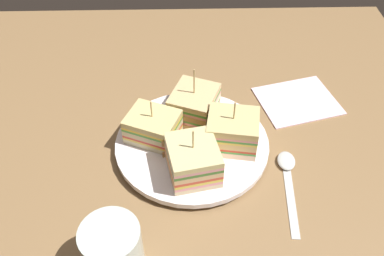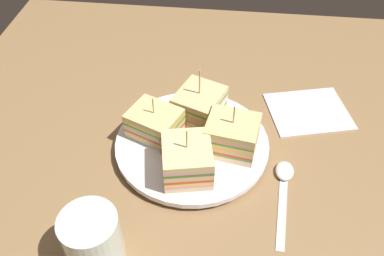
{
  "view_description": "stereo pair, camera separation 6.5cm",
  "coord_description": "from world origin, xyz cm",
  "px_view_note": "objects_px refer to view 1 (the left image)",
  "views": [
    {
      "loc": [
        1.16,
        46.12,
        50.27
      ],
      "look_at": [
        0.0,
        0.0,
        4.74
      ],
      "focal_mm": 38.81,
      "sensor_mm": 36.0,
      "label": 1
    },
    {
      "loc": [
        -5.3,
        45.83,
        50.27
      ],
      "look_at": [
        0.0,
        0.0,
        4.74
      ],
      "focal_mm": 38.81,
      "sensor_mm": 36.0,
      "label": 2
    }
  ],
  "objects_px": {
    "sandwich_wedge_1": "(232,131)",
    "sandwich_wedge_2": "(194,104)",
    "napkin": "(297,100)",
    "sandwich_wedge_0": "(190,160)",
    "chip_pile": "(194,141)",
    "plate": "(192,144)",
    "spoon": "(287,170)",
    "drinking_glass": "(114,253)",
    "sandwich_wedge_3": "(153,127)"
  },
  "relations": [
    {
      "from": "sandwich_wedge_1",
      "to": "sandwich_wedge_2",
      "type": "xyz_separation_m",
      "value": [
        0.06,
        -0.07,
        -0.0
      ]
    },
    {
      "from": "napkin",
      "to": "sandwich_wedge_0",
      "type": "bearing_deg",
      "value": 40.94
    },
    {
      "from": "sandwich_wedge_0",
      "to": "chip_pile",
      "type": "distance_m",
      "value": 0.06
    },
    {
      "from": "sandwich_wedge_1",
      "to": "napkin",
      "type": "distance_m",
      "value": 0.19
    },
    {
      "from": "plate",
      "to": "spoon",
      "type": "relative_size",
      "value": 1.57
    },
    {
      "from": "chip_pile",
      "to": "spoon",
      "type": "height_order",
      "value": "chip_pile"
    },
    {
      "from": "spoon",
      "to": "drinking_glass",
      "type": "relative_size",
      "value": 1.92
    },
    {
      "from": "plate",
      "to": "sandwich_wedge_3",
      "type": "xyz_separation_m",
      "value": [
        0.06,
        -0.01,
        0.03
      ]
    },
    {
      "from": "spoon",
      "to": "napkin",
      "type": "xyz_separation_m",
      "value": [
        -0.05,
        -0.17,
        -0.0
      ]
    },
    {
      "from": "spoon",
      "to": "drinking_glass",
      "type": "bearing_deg",
      "value": 126.05
    },
    {
      "from": "drinking_glass",
      "to": "sandwich_wedge_0",
      "type": "bearing_deg",
      "value": -124.23
    },
    {
      "from": "plate",
      "to": "spoon",
      "type": "distance_m",
      "value": 0.16
    },
    {
      "from": "sandwich_wedge_1",
      "to": "sandwich_wedge_3",
      "type": "xyz_separation_m",
      "value": [
        0.12,
        -0.02,
        -0.01
      ]
    },
    {
      "from": "plate",
      "to": "sandwich_wedge_2",
      "type": "height_order",
      "value": "sandwich_wedge_2"
    },
    {
      "from": "sandwich_wedge_3",
      "to": "chip_pile",
      "type": "height_order",
      "value": "sandwich_wedge_3"
    },
    {
      "from": "sandwich_wedge_1",
      "to": "chip_pile",
      "type": "height_order",
      "value": "sandwich_wedge_1"
    },
    {
      "from": "napkin",
      "to": "spoon",
      "type": "bearing_deg",
      "value": 73.08
    },
    {
      "from": "sandwich_wedge_3",
      "to": "spoon",
      "type": "distance_m",
      "value": 0.22
    },
    {
      "from": "sandwich_wedge_0",
      "to": "napkin",
      "type": "relative_size",
      "value": 0.66
    },
    {
      "from": "sandwich_wedge_3",
      "to": "spoon",
      "type": "height_order",
      "value": "sandwich_wedge_3"
    },
    {
      "from": "sandwich_wedge_2",
      "to": "spoon",
      "type": "xyz_separation_m",
      "value": [
        -0.14,
        0.12,
        -0.04
      ]
    },
    {
      "from": "sandwich_wedge_2",
      "to": "sandwich_wedge_3",
      "type": "height_order",
      "value": "sandwich_wedge_2"
    },
    {
      "from": "drinking_glass",
      "to": "sandwich_wedge_3",
      "type": "bearing_deg",
      "value": -100.43
    },
    {
      "from": "plate",
      "to": "sandwich_wedge_0",
      "type": "xyz_separation_m",
      "value": [
        0.01,
        0.06,
        0.03
      ]
    },
    {
      "from": "sandwich_wedge_2",
      "to": "spoon",
      "type": "bearing_deg",
      "value": 72.36
    },
    {
      "from": "sandwich_wedge_0",
      "to": "sandwich_wedge_3",
      "type": "height_order",
      "value": "sandwich_wedge_0"
    },
    {
      "from": "sandwich_wedge_2",
      "to": "drinking_glass",
      "type": "bearing_deg",
      "value": -0.07
    },
    {
      "from": "sandwich_wedge_1",
      "to": "chip_pile",
      "type": "relative_size",
      "value": 1.48
    },
    {
      "from": "spoon",
      "to": "drinking_glass",
      "type": "height_order",
      "value": "drinking_glass"
    },
    {
      "from": "napkin",
      "to": "chip_pile",
      "type": "bearing_deg",
      "value": 32.03
    },
    {
      "from": "sandwich_wedge_3",
      "to": "napkin",
      "type": "height_order",
      "value": "sandwich_wedge_3"
    },
    {
      "from": "napkin",
      "to": "drinking_glass",
      "type": "height_order",
      "value": "drinking_glass"
    },
    {
      "from": "sandwich_wedge_2",
      "to": "drinking_glass",
      "type": "height_order",
      "value": "sandwich_wedge_2"
    },
    {
      "from": "napkin",
      "to": "drinking_glass",
      "type": "relative_size",
      "value": 1.67
    },
    {
      "from": "sandwich_wedge_1",
      "to": "chip_pile",
      "type": "xyz_separation_m",
      "value": [
        0.06,
        0.0,
        -0.02
      ]
    },
    {
      "from": "plate",
      "to": "napkin",
      "type": "bearing_deg",
      "value": -150.22
    },
    {
      "from": "sandwich_wedge_3",
      "to": "drinking_glass",
      "type": "relative_size",
      "value": 1.18
    },
    {
      "from": "plate",
      "to": "chip_pile",
      "type": "relative_size",
      "value": 4.15
    },
    {
      "from": "napkin",
      "to": "plate",
      "type": "bearing_deg",
      "value": 29.78
    },
    {
      "from": "sandwich_wedge_3",
      "to": "sandwich_wedge_1",
      "type": "bearing_deg",
      "value": 14.25
    },
    {
      "from": "drinking_glass",
      "to": "plate",
      "type": "bearing_deg",
      "value": -116.39
    },
    {
      "from": "sandwich_wedge_0",
      "to": "sandwich_wedge_2",
      "type": "height_order",
      "value": "sandwich_wedge_2"
    },
    {
      "from": "sandwich_wedge_3",
      "to": "spoon",
      "type": "relative_size",
      "value": 0.62
    },
    {
      "from": "plate",
      "to": "sandwich_wedge_0",
      "type": "height_order",
      "value": "sandwich_wedge_0"
    },
    {
      "from": "plate",
      "to": "sandwich_wedge_3",
      "type": "distance_m",
      "value": 0.07
    },
    {
      "from": "sandwich_wedge_0",
      "to": "sandwich_wedge_2",
      "type": "distance_m",
      "value": 0.13
    },
    {
      "from": "napkin",
      "to": "sandwich_wedge_2",
      "type": "bearing_deg",
      "value": 14.68
    },
    {
      "from": "spoon",
      "to": "sandwich_wedge_3",
      "type": "bearing_deg",
      "value": 77.2
    },
    {
      "from": "sandwich_wedge_0",
      "to": "sandwich_wedge_1",
      "type": "height_order",
      "value": "same"
    },
    {
      "from": "sandwich_wedge_1",
      "to": "plate",
      "type": "bearing_deg",
      "value": 3.35
    }
  ]
}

